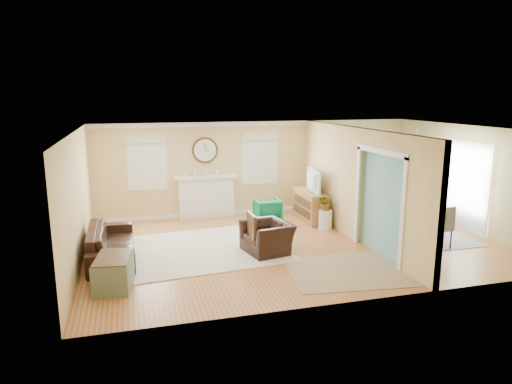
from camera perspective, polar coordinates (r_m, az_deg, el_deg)
floor at (r=10.40m, az=4.72°, el=-6.57°), size 9.00×9.00×0.00m
wall_back at (r=12.88m, az=0.24°, el=3.04°), size 9.00×0.02×2.60m
wall_front at (r=7.40m, az=12.89°, el=-4.02°), size 9.00×0.02×2.60m
wall_left at (r=9.52m, az=-21.49°, el=-1.00°), size 0.02×6.00×2.60m
wall_right at (r=12.35m, az=24.86°, el=1.53°), size 0.02×6.00×2.60m
ceiling at (r=9.89m, az=4.98°, el=7.87°), size 9.00×6.00×0.02m
partition at (r=10.91m, az=11.82°, el=1.46°), size 0.17×6.00×2.60m
fireplace at (r=12.57m, az=-6.21°, el=-0.51°), size 1.70×0.30×1.17m
wall_clock at (r=12.45m, az=-6.40°, el=5.22°), size 0.70×0.07×0.70m
window_left at (r=12.32m, az=-13.53°, el=3.98°), size 1.05×0.13×1.42m
window_right at (r=12.79m, az=0.52°, el=4.60°), size 1.05×0.13×1.42m
french_doors at (r=12.35m, az=24.62°, el=0.61°), size 0.06×1.70×2.20m
pendant at (r=11.32m, az=19.41°, el=5.73°), size 0.30×0.30×0.55m
rug_cream at (r=10.13m, az=-6.37°, el=-7.06°), size 3.61×3.21×0.02m
rug_jute at (r=9.04m, az=11.31°, el=-9.64°), size 2.44×2.08×0.01m
rug_grey at (r=11.85m, az=18.33°, el=-4.79°), size 2.30×2.87×0.01m
sofa at (r=9.88m, az=-17.63°, el=-6.09°), size 0.93×2.30×0.67m
eames_chair at (r=9.79m, az=1.42°, el=-5.69°), size 1.07×1.17×0.66m
green_chair at (r=12.14m, az=1.44°, el=-2.29°), size 0.68×0.70×0.62m
trunk at (r=8.46m, az=-17.33°, el=-9.53°), size 0.72×1.05×0.56m
credenza at (r=12.29m, az=6.77°, el=-1.75°), size 0.48×1.40×0.80m
tv at (r=12.14m, az=6.77°, el=1.43°), size 0.22×1.03×0.59m
garden_stool at (r=11.59m, az=8.65°, el=-3.44°), size 0.33×0.33×0.49m
potted_plant at (r=11.48m, az=8.72°, el=-1.21°), size 0.42×0.38×0.43m
dining_table at (r=11.77m, az=18.43°, el=-3.23°), size 1.26×2.02×0.68m
dining_chair_n at (r=12.60m, az=15.70°, el=-0.91°), size 0.53×0.53×1.00m
dining_chair_s at (r=10.77m, az=22.04°, el=-3.64°), size 0.48×0.48×0.96m
dining_chair_w at (r=11.34m, az=16.41°, el=-2.39°), size 0.51×0.51×0.99m
dining_chair_e at (r=12.17m, az=21.19°, el=-1.94°), size 0.51×0.51×0.93m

